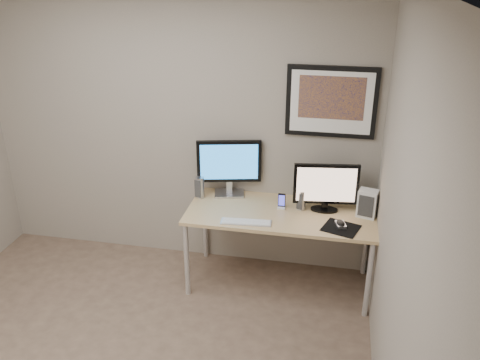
{
  "coord_description": "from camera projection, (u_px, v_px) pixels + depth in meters",
  "views": [
    {
      "loc": [
        1.4,
        -2.48,
        2.76
      ],
      "look_at": [
        0.69,
        1.1,
        1.11
      ],
      "focal_mm": 38.0,
      "sensor_mm": 36.0,
      "label": 1
    }
  ],
  "objects": [
    {
      "name": "room",
      "position": [
        117.0,
        138.0,
        3.33
      ],
      "size": [
        3.6,
        3.6,
        3.6
      ],
      "color": "white",
      "rests_on": "ground"
    },
    {
      "name": "desk",
      "position": [
        281.0,
        219.0,
        4.36
      ],
      "size": [
        1.6,
        0.7,
        0.73
      ],
      "color": "tan",
      "rests_on": "floor"
    },
    {
      "name": "framed_art",
      "position": [
        331.0,
        102.0,
        4.2
      ],
      "size": [
        0.75,
        0.04,
        0.6
      ],
      "color": "black",
      "rests_on": "room"
    },
    {
      "name": "monitor_large",
      "position": [
        229.0,
        165.0,
        4.52
      ],
      "size": [
        0.57,
        0.24,
        0.52
      ],
      "rotation": [
        0.0,
        0.0,
        0.23
      ],
      "color": "#AEADB2",
      "rests_on": "desk"
    },
    {
      "name": "monitor_tv",
      "position": [
        326.0,
        186.0,
        4.26
      ],
      "size": [
        0.54,
        0.16,
        0.43
      ],
      "rotation": [
        0.0,
        0.0,
        0.13
      ],
      "color": "black",
      "rests_on": "desk"
    },
    {
      "name": "speaker_left",
      "position": [
        200.0,
        187.0,
        4.55
      ],
      "size": [
        0.1,
        0.1,
        0.2
      ],
      "primitive_type": "cylinder",
      "rotation": [
        0.0,
        0.0,
        -0.24
      ],
      "color": "#AEADB2",
      "rests_on": "desk"
    },
    {
      "name": "speaker_right",
      "position": [
        302.0,
        200.0,
        4.34
      ],
      "size": [
        0.09,
        0.09,
        0.18
      ],
      "primitive_type": "cylinder",
      "rotation": [
        0.0,
        0.0,
        -0.42
      ],
      "color": "#AEADB2",
      "rests_on": "desk"
    },
    {
      "name": "phone_dock",
      "position": [
        282.0,
        201.0,
        4.36
      ],
      "size": [
        0.07,
        0.07,
        0.14
      ],
      "primitive_type": "cube",
      "rotation": [
        0.0,
        0.0,
        0.0
      ],
      "color": "black",
      "rests_on": "desk"
    },
    {
      "name": "keyboard",
      "position": [
        246.0,
        222.0,
        4.15
      ],
      "size": [
        0.42,
        0.14,
        0.01
      ],
      "primitive_type": "cube",
      "rotation": [
        0.0,
        0.0,
        0.08
      ],
      "color": "#B9B9BE",
      "rests_on": "desk"
    },
    {
      "name": "mousepad",
      "position": [
        341.0,
        228.0,
        4.07
      ],
      "size": [
        0.34,
        0.32,
        0.0
      ],
      "primitive_type": "cube",
      "rotation": [
        0.0,
        0.0,
        -0.32
      ],
      "color": "black",
      "rests_on": "desk"
    },
    {
      "name": "mouse",
      "position": [
        341.0,
        223.0,
        4.1
      ],
      "size": [
        0.09,
        0.13,
        0.04
      ],
      "primitive_type": "ellipsoid",
      "rotation": [
        0.0,
        0.0,
        0.26
      ],
      "color": "black",
      "rests_on": "mousepad"
    },
    {
      "name": "fan_unit",
      "position": [
        368.0,
        203.0,
        4.21
      ],
      "size": [
        0.18,
        0.15,
        0.24
      ],
      "primitive_type": "cube",
      "rotation": [
        0.0,
        0.0,
        -0.26
      ],
      "color": "silver",
      "rests_on": "desk"
    }
  ]
}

